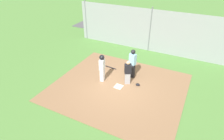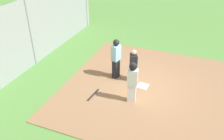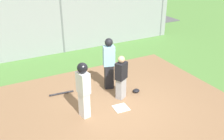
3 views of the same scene
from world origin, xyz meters
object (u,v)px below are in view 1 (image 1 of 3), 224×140
baseball_bat (111,67)px  parked_car_blue (130,21)px  catcher (128,72)px  umpire (132,63)px  catcher_mask (138,85)px  home_plate (119,86)px  parked_car_red (161,26)px  parked_car_silver (194,29)px  runner (102,66)px

baseball_bat → parked_car_blue: bearing=109.4°
catcher → parked_car_blue: size_ratio=0.35×
umpire → catcher_mask: size_ratio=7.58×
home_plate → catcher_mask: catcher_mask is taller
parked_car_red → parked_car_silver: bearing=2.6°
umpire → parked_car_red: bearing=-160.6°
home_plate → catcher: catcher is taller
parked_car_red → parked_car_blue: (3.23, -0.15, 0.00)m
home_plate → umpire: umpire is taller
runner → parked_car_blue: size_ratio=0.40×
umpire → parked_car_red: size_ratio=0.42×
home_plate → baseball_bat: (1.36, -1.68, 0.02)m
parked_car_silver → umpire: bearing=-101.2°
umpire → parked_car_blue: (3.72, -8.75, -0.38)m
parked_car_blue → catcher_mask: bearing=-63.0°
baseball_bat → parked_car_silver: bearing=70.2°
catcher_mask → catcher: bearing=5.0°
catcher → home_plate: bearing=-57.8°
runner → parked_car_silver: (-3.91, -10.31, -0.39)m
home_plate → parked_car_blue: (3.45, -10.08, 0.57)m
catcher → parked_car_red: (0.53, -9.38, -0.17)m
baseball_bat → parked_car_silver: (-4.13, -8.78, 0.55)m
runner → parked_car_red: (-0.91, -9.78, -0.39)m
runner → home_plate: bearing=-18.2°
catcher → catcher_mask: bearing=66.3°
parked_car_red → umpire: bearing=-94.2°
parked_car_blue → umpire: bearing=-64.8°
home_plate → umpire: size_ratio=0.24×
home_plate → parked_car_silver: bearing=-104.9°
home_plate → catcher: size_ratio=0.30×
parked_car_silver → parked_car_blue: size_ratio=1.01×
catcher → baseball_bat: (1.66, -1.13, -0.72)m
baseball_bat → parked_car_red: parked_car_red is taller
umpire → parked_car_silver: size_ratio=0.42×
umpire → runner: bearing=-33.9°
home_plate → catcher: 0.97m
catcher_mask → parked_car_red: bearing=-82.9°
parked_car_blue → parked_car_silver: bearing=5.7°
baseball_bat → runner: bearing=-76.3°
home_plate → parked_car_silver: (-2.78, -10.47, 0.57)m
parked_car_red → home_plate: bearing=-96.2°
parked_car_silver → parked_car_blue: bearing=-172.4°
umpire → catcher_mask: bearing=58.7°
home_plate → baseball_bat: size_ratio=0.54×
catcher → umpire: umpire is taller
catcher → runner: (1.44, 0.40, 0.22)m
umpire → baseball_bat: (1.63, -0.35, -0.94)m
catcher → catcher_mask: (-0.63, -0.06, -0.69)m
catcher → parked_car_red: bearing=154.5°
umpire → parked_car_blue: bearing=-140.9°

